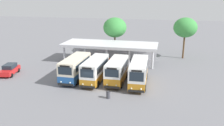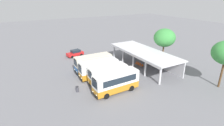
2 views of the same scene
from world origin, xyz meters
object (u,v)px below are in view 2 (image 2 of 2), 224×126
(waiting_chair_end_by_column, at_px, (137,63))
(waiting_chair_second_from_end, at_px, (138,64))
(city_bus_second_in_row, at_px, (99,68))
(city_bus_middle_cream, at_px, (108,74))
(city_bus_fourth_amber, at_px, (116,81))
(waiting_chair_middle_seat, at_px, (140,65))
(waiting_chair_fourth_seat, at_px, (142,66))
(parked_car_flank, at_px, (75,53))
(city_bus_nearest_orange, at_px, (93,63))
(litter_bin_apron, at_px, (77,89))

(waiting_chair_end_by_column, xyz_separation_m, waiting_chair_second_from_end, (0.59, 0.04, 0.00))
(city_bus_second_in_row, height_order, city_bus_middle_cream, city_bus_second_in_row)
(city_bus_second_in_row, xyz_separation_m, waiting_chair_second_from_end, (-0.88, 9.62, -1.27))
(city_bus_fourth_amber, relative_size, waiting_chair_middle_seat, 8.67)
(waiting_chair_fourth_seat, bearing_deg, city_bus_middle_cream, -73.67)
(waiting_chair_end_by_column, bearing_deg, waiting_chair_fourth_seat, 4.16)
(city_bus_middle_cream, xyz_separation_m, parked_car_flank, (-16.67, -0.47, -0.96))
(waiting_chair_middle_seat, bearing_deg, waiting_chair_fourth_seat, 12.26)
(city_bus_middle_cream, xyz_separation_m, waiting_chair_middle_seat, (-3.34, 9.28, -1.26))
(waiting_chair_second_from_end, bearing_deg, city_bus_nearest_orange, -102.95)
(waiting_chair_fourth_seat, bearing_deg, parked_car_flank, -144.64)
(waiting_chair_end_by_column, height_order, waiting_chair_middle_seat, same)
(city_bus_nearest_orange, relative_size, waiting_chair_fourth_seat, 8.56)
(city_bus_nearest_orange, height_order, parked_car_flank, city_bus_nearest_orange)
(waiting_chair_end_by_column, height_order, waiting_chair_fourth_seat, same)
(city_bus_nearest_orange, bearing_deg, waiting_chair_middle_seat, 73.64)
(parked_car_flank, bearing_deg, litter_bin_apron, -16.61)
(waiting_chair_fourth_seat, bearing_deg, city_bus_fourth_amber, -58.86)
(city_bus_nearest_orange, bearing_deg, city_bus_second_in_row, -4.39)
(city_bus_nearest_orange, bearing_deg, litter_bin_apron, -41.14)
(city_bus_second_in_row, distance_m, waiting_chair_second_from_end, 9.75)
(city_bus_fourth_amber, relative_size, waiting_chair_end_by_column, 8.67)
(waiting_chair_end_by_column, relative_size, waiting_chair_fourth_seat, 1.00)
(parked_car_flank, bearing_deg, waiting_chair_fourth_seat, 35.36)
(city_bus_fourth_amber, bearing_deg, parked_car_flank, -179.20)
(city_bus_middle_cream, bearing_deg, litter_bin_apron, -89.01)
(parked_car_flank, distance_m, waiting_chair_end_by_column, 15.58)
(waiting_chair_second_from_end, bearing_deg, city_bus_middle_cream, -67.14)
(city_bus_middle_cream, relative_size, waiting_chair_second_from_end, 7.74)
(waiting_chair_fourth_seat, height_order, litter_bin_apron, litter_bin_apron)
(waiting_chair_second_from_end, bearing_deg, parked_car_flank, -142.47)
(city_bus_second_in_row, height_order, waiting_chair_middle_seat, city_bus_second_in_row)
(parked_car_flank, bearing_deg, waiting_chair_middle_seat, 36.18)
(city_bus_middle_cream, distance_m, waiting_chair_fourth_seat, 9.88)
(city_bus_middle_cream, xyz_separation_m, waiting_chair_second_from_end, (-3.93, 9.32, -1.26))
(city_bus_middle_cream, bearing_deg, parked_car_flank, -178.39)
(city_bus_second_in_row, relative_size, city_bus_middle_cream, 1.08)
(city_bus_nearest_orange, xyz_separation_m, city_bus_fourth_amber, (9.13, -0.12, 0.04))
(waiting_chair_second_from_end, distance_m, litter_bin_apron, 15.32)
(parked_car_flank, bearing_deg, city_bus_second_in_row, 0.69)
(city_bus_nearest_orange, distance_m, litter_bin_apron, 8.32)
(waiting_chair_end_by_column, bearing_deg, city_bus_second_in_row, -81.27)
(city_bus_fourth_amber, xyz_separation_m, waiting_chair_end_by_column, (-7.56, 9.47, -1.32))
(city_bus_second_in_row, distance_m, waiting_chair_middle_seat, 9.67)
(waiting_chair_end_by_column, relative_size, waiting_chair_second_from_end, 1.00)
(waiting_chair_middle_seat, bearing_deg, litter_bin_apron, -76.89)
(waiting_chair_middle_seat, height_order, waiting_chair_fourth_seat, same)
(parked_car_flank, bearing_deg, city_bus_nearest_orange, 2.16)
(city_bus_middle_cream, bearing_deg, city_bus_nearest_orange, -179.33)
(city_bus_middle_cream, relative_size, city_bus_fourth_amber, 0.89)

